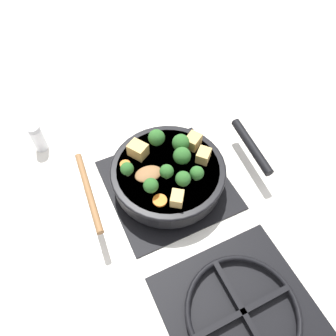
# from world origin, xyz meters

# --- Properties ---
(ground_plane) EXTENTS (2.40, 2.40, 0.00)m
(ground_plane) POSITION_xyz_m (0.00, 0.00, 0.00)
(ground_plane) COLOR white
(front_burner_grate) EXTENTS (0.31, 0.31, 0.03)m
(front_burner_grate) POSITION_xyz_m (0.00, 0.00, 0.01)
(front_burner_grate) COLOR black
(front_burner_grate) RESTS_ON ground_plane
(rear_burner_grate) EXTENTS (0.31, 0.31, 0.03)m
(rear_burner_grate) POSITION_xyz_m (0.00, 0.36, 0.01)
(rear_burner_grate) COLOR black
(rear_burner_grate) RESTS_ON ground_plane
(skillet_pan) EXTENTS (0.40, 0.29, 0.05)m
(skillet_pan) POSITION_xyz_m (-0.00, 0.00, 0.06)
(skillet_pan) COLOR black
(skillet_pan) RESTS_ON front_burner_grate
(wooden_spoon) EXTENTS (0.20, 0.23, 0.02)m
(wooden_spoon) POSITION_xyz_m (0.14, -0.01, 0.08)
(wooden_spoon) COLOR olive
(wooden_spoon) RESTS_ON skillet_pan
(tofu_cube_center_large) EXTENTS (0.04, 0.05, 0.03)m
(tofu_cube_center_large) POSITION_xyz_m (0.02, 0.10, 0.09)
(tofu_cube_center_large) COLOR tan
(tofu_cube_center_large) RESTS_ON skillet_pan
(tofu_cube_near_handle) EXTENTS (0.05, 0.06, 0.04)m
(tofu_cube_near_handle) POSITION_xyz_m (0.05, -0.07, 0.10)
(tofu_cube_near_handle) COLOR tan
(tofu_cube_near_handle) RESTS_ON skillet_pan
(tofu_cube_east_chunk) EXTENTS (0.05, 0.05, 0.03)m
(tofu_cube_east_chunk) POSITION_xyz_m (-0.09, 0.01, 0.09)
(tofu_cube_east_chunk) COLOR tan
(tofu_cube_east_chunk) RESTS_ON skillet_pan
(tofu_cube_west_chunk) EXTENTS (0.05, 0.05, 0.03)m
(tofu_cube_west_chunk) POSITION_xyz_m (-0.09, -0.04, 0.09)
(tofu_cube_west_chunk) COLOR tan
(tofu_cube_west_chunk) RESTS_ON skillet_pan
(broccoli_floret_near_spoon) EXTENTS (0.03, 0.03, 0.04)m
(broccoli_floret_near_spoon) POSITION_xyz_m (0.10, -0.02, 0.10)
(broccoli_floret_near_spoon) COLOR #709956
(broccoli_floret_near_spoon) RESTS_ON skillet_pan
(broccoli_floret_center_top) EXTENTS (0.04, 0.04, 0.05)m
(broccoli_floret_center_top) POSITION_xyz_m (-0.01, -0.08, 0.11)
(broccoli_floret_center_top) COLOR #709956
(broccoli_floret_center_top) RESTS_ON skillet_pan
(broccoli_floret_east_rim) EXTENTS (0.04, 0.04, 0.04)m
(broccoli_floret_east_rim) POSITION_xyz_m (0.07, 0.04, 0.10)
(broccoli_floret_east_rim) COLOR #709956
(broccoli_floret_east_rim) RESTS_ON skillet_pan
(broccoli_floret_west_rim) EXTENTS (0.04, 0.04, 0.05)m
(broccoli_floret_west_rim) POSITION_xyz_m (-0.04, 0.00, 0.11)
(broccoli_floret_west_rim) COLOR #709956
(broccoli_floret_west_rim) RESTS_ON skillet_pan
(broccoli_floret_north_edge) EXTENTS (0.03, 0.03, 0.04)m
(broccoli_floret_north_edge) POSITION_xyz_m (0.01, 0.02, 0.10)
(broccoli_floret_north_edge) COLOR #709956
(broccoli_floret_north_edge) RESTS_ON skillet_pan
(broccoli_floret_south_cluster) EXTENTS (0.03, 0.03, 0.04)m
(broccoli_floret_south_cluster) POSITION_xyz_m (-0.05, 0.06, 0.10)
(broccoli_floret_south_cluster) COLOR #709956
(broccoli_floret_south_cluster) RESTS_ON skillet_pan
(broccoli_floret_mid_floret) EXTENTS (0.04, 0.04, 0.05)m
(broccoli_floret_mid_floret) POSITION_xyz_m (-0.05, -0.04, 0.11)
(broccoli_floret_mid_floret) COLOR #709956
(broccoli_floret_mid_floret) RESTS_ON skillet_pan
(broccoli_floret_small_inner) EXTENTS (0.04, 0.04, 0.04)m
(broccoli_floret_small_inner) POSITION_xyz_m (-0.01, 0.06, 0.10)
(broccoli_floret_small_inner) COLOR #709956
(broccoli_floret_small_inner) RESTS_ON skillet_pan
(carrot_slice_orange_thin) EXTENTS (0.03, 0.03, 0.01)m
(carrot_slice_orange_thin) POSITION_xyz_m (0.09, -0.05, 0.08)
(carrot_slice_orange_thin) COLOR orange
(carrot_slice_orange_thin) RESTS_ON skillet_pan
(carrot_slice_near_center) EXTENTS (0.03, 0.03, 0.01)m
(carrot_slice_near_center) POSITION_xyz_m (0.06, 0.08, 0.08)
(carrot_slice_near_center) COLOR orange
(carrot_slice_near_center) RESTS_ON skillet_pan
(salt_shaker) EXTENTS (0.04, 0.04, 0.09)m
(salt_shaker) POSITION_xyz_m (0.28, -0.27, 0.04)
(salt_shaker) COLOR white
(salt_shaker) RESTS_ON ground_plane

